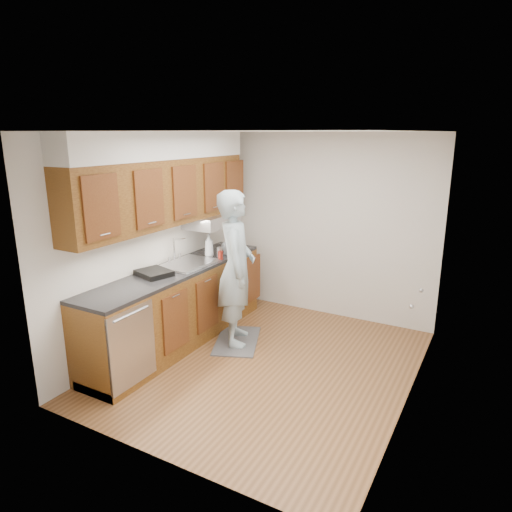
{
  "coord_description": "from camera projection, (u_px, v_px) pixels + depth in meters",
  "views": [
    {
      "loc": [
        2.11,
        -4.06,
        2.49
      ],
      "look_at": [
        -0.28,
        0.25,
        1.15
      ],
      "focal_mm": 32.0,
      "sensor_mm": 36.0,
      "label": 1
    }
  ],
  "objects": [
    {
      "name": "floor",
      "position": [
        267.0,
        364.0,
        5.06
      ],
      "size": [
        3.5,
        3.5,
        0.0
      ],
      "primitive_type": "plane",
      "color": "brown",
      "rests_on": "ground"
    },
    {
      "name": "floor_mat",
      "position": [
        237.0,
        341.0,
        5.62
      ],
      "size": [
        0.78,
        0.97,
        0.02
      ],
      "primitive_type": "cube",
      "rotation": [
        0.0,
        0.0,
        0.39
      ],
      "color": "#555557",
      "rests_on": "floor"
    },
    {
      "name": "person",
      "position": [
        236.0,
        258.0,
        5.34
      ],
      "size": [
        0.79,
        0.89,
        2.1
      ],
      "primitive_type": "imported",
      "rotation": [
        0.0,
        0.0,
        2.08
      ],
      "color": "#95ABB6",
      "rests_on": "floor_mat"
    },
    {
      "name": "counter",
      "position": [
        179.0,
        304.0,
        5.49
      ],
      "size": [
        0.64,
        2.8,
        1.3
      ],
      "color": "brown",
      "rests_on": "floor"
    },
    {
      "name": "dish_rack",
      "position": [
        154.0,
        273.0,
        5.1
      ],
      "size": [
        0.44,
        0.4,
        0.06
      ],
      "primitive_type": "cube",
      "rotation": [
        0.0,
        0.0,
        -0.29
      ],
      "color": "black",
      "rests_on": "counter"
    },
    {
      "name": "wall_right",
      "position": [
        418.0,
        277.0,
        4.03
      ],
      "size": [
        0.02,
        3.5,
        2.5
      ],
      "primitive_type": "cube",
      "color": "silver",
      "rests_on": "floor"
    },
    {
      "name": "wall_back",
      "position": [
        327.0,
        227.0,
        6.21
      ],
      "size": [
        3.0,
        0.02,
        2.5
      ],
      "primitive_type": "cube",
      "color": "silver",
      "rests_on": "floor"
    },
    {
      "name": "soap_bottle_a",
      "position": [
        209.0,
        245.0,
        5.84
      ],
      "size": [
        0.14,
        0.14,
        0.3
      ],
      "primitive_type": "imported",
      "rotation": [
        0.0,
        0.0,
        0.19
      ],
      "color": "silver",
      "rests_on": "counter"
    },
    {
      "name": "soda_can",
      "position": [
        220.0,
        255.0,
        5.73
      ],
      "size": [
        0.07,
        0.07,
        0.11
      ],
      "primitive_type": "cylinder",
      "rotation": [
        0.0,
        0.0,
        -0.13
      ],
      "color": "#B02A1E",
      "rests_on": "counter"
    },
    {
      "name": "closet_door",
      "position": [
        420.0,
        291.0,
        4.35
      ],
      "size": [
        0.02,
        1.22,
        2.05
      ],
      "primitive_type": "cube",
      "color": "silver",
      "rests_on": "wall_right"
    },
    {
      "name": "soap_bottle_c",
      "position": [
        226.0,
        245.0,
        6.15
      ],
      "size": [
        0.18,
        0.18,
        0.18
      ],
      "primitive_type": "imported",
      "rotation": [
        0.0,
        0.0,
        1.13
      ],
      "color": "silver",
      "rests_on": "counter"
    },
    {
      "name": "wall_left",
      "position": [
        156.0,
        240.0,
        5.43
      ],
      "size": [
        0.02,
        3.5,
        2.5
      ],
      "primitive_type": "cube",
      "color": "silver",
      "rests_on": "floor"
    },
    {
      "name": "soap_bottle_b",
      "position": [
        228.0,
        247.0,
        5.97
      ],
      "size": [
        0.12,
        0.12,
        0.19
      ],
      "primitive_type": "imported",
      "rotation": [
        0.0,
        0.0,
        -0.51
      ],
      "color": "silver",
      "rests_on": "counter"
    },
    {
      "name": "upper_cabinets",
      "position": [
        167.0,
        181.0,
        5.21
      ],
      "size": [
        0.47,
        2.8,
        1.21
      ],
      "color": "brown",
      "rests_on": "wall_left"
    },
    {
      "name": "steel_can",
      "position": [
        220.0,
        252.0,
        5.85
      ],
      "size": [
        0.07,
        0.07,
        0.13
      ],
      "primitive_type": "cylinder",
      "rotation": [
        0.0,
        0.0,
        0.03
      ],
      "color": "#A5A5AA",
      "rests_on": "counter"
    },
    {
      "name": "ceiling",
      "position": [
        268.0,
        131.0,
        4.41
      ],
      "size": [
        3.5,
        3.5,
        0.0
      ],
      "primitive_type": "plane",
      "rotation": [
        3.14,
        0.0,
        0.0
      ],
      "color": "white",
      "rests_on": "wall_left"
    }
  ]
}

